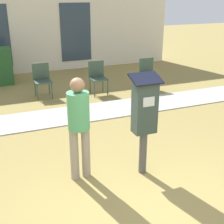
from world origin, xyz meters
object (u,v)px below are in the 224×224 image
(outdoor_chair_left, at_px, (42,78))
(outdoor_chair_right, at_px, (148,71))
(person_standing, at_px, (79,122))
(parking_meter, at_px, (145,112))
(outdoor_chair_middle, at_px, (98,75))

(outdoor_chair_left, bearing_deg, outdoor_chair_right, -6.38)
(person_standing, bearing_deg, outdoor_chair_right, 16.54)
(parking_meter, relative_size, person_standing, 1.01)
(parking_meter, xyz_separation_m, outdoor_chair_left, (-0.76, 4.39, -0.49))
(outdoor_chair_left, height_order, outdoor_chair_right, same)
(outdoor_chair_middle, relative_size, outdoor_chair_right, 1.00)
(parking_meter, height_order, outdoor_chair_middle, parking_meter)
(parking_meter, xyz_separation_m, outdoor_chair_middle, (0.70, 4.10, -0.49))
(outdoor_chair_left, bearing_deg, person_standing, -89.78)
(outdoor_chair_left, relative_size, outdoor_chair_right, 1.00)
(outdoor_chair_left, relative_size, outdoor_chair_middle, 1.00)
(parking_meter, bearing_deg, outdoor_chair_right, 61.04)
(parking_meter, distance_m, person_standing, 0.97)
(parking_meter, bearing_deg, person_standing, 166.31)
(person_standing, relative_size, outdoor_chair_left, 1.76)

